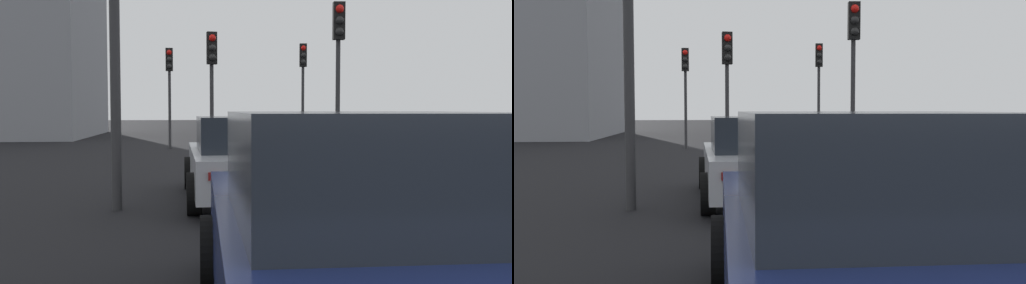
# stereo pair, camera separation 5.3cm
# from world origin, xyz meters

# --- Properties ---
(car_silver_lead) EXTENTS (4.53, 2.20, 1.45)m
(car_silver_lead) POSITION_xyz_m (8.69, 0.21, 0.71)
(car_silver_lead) COLOR #A8AAB2
(car_silver_lead) RESTS_ON ground_plane
(car_navy_second) EXTENTS (4.71, 2.12, 1.56)m
(car_navy_second) POSITION_xyz_m (2.40, 0.10, 0.75)
(car_navy_second) COLOR #141E4C
(car_navy_second) RESTS_ON ground_plane
(traffic_light_near_left) EXTENTS (0.32, 0.29, 4.16)m
(traffic_light_near_left) POSITION_xyz_m (12.35, -2.40, 2.99)
(traffic_light_near_left) COLOR #2D2D30
(traffic_light_near_left) RESTS_ON ground_plane
(traffic_light_near_right) EXTENTS (0.33, 0.30, 4.14)m
(traffic_light_near_right) POSITION_xyz_m (20.72, -3.22, 2.97)
(traffic_light_near_right) COLOR #2D2D30
(traffic_light_near_right) RESTS_ON ground_plane
(traffic_light_far_left) EXTENTS (0.32, 0.28, 3.98)m
(traffic_light_far_left) POSITION_xyz_m (21.46, 2.00, 2.86)
(traffic_light_far_left) COLOR #2D2D30
(traffic_light_far_left) RESTS_ON ground_plane
(traffic_light_far_right) EXTENTS (0.32, 0.30, 3.74)m
(traffic_light_far_right) POSITION_xyz_m (14.89, 0.57, 2.70)
(traffic_light_far_right) COLOR #2D2D30
(traffic_light_far_right) RESTS_ON ground_plane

